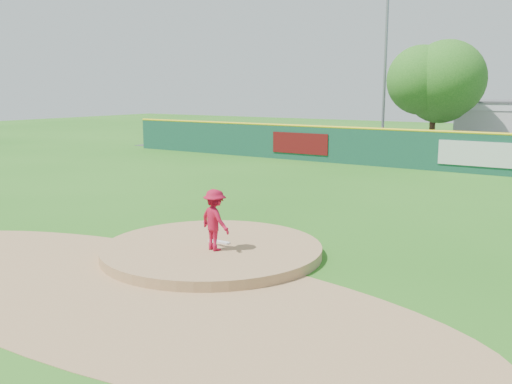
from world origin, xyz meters
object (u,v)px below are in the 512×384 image
Objects in this scene: pitcher at (215,220)px; van at (456,147)px; playground_slide at (262,136)px; light_pole_left at (385,60)px; deciduous_tree at (435,81)px.

pitcher reaches higher than van.
van is 1.50× the size of playground_slide.
pitcher is 0.14× the size of light_pole_left.
playground_slide is 12.01m from deciduous_tree.
pitcher is 0.20× the size of deciduous_tree.
deciduous_tree is 4.72m from light_pole_left.
van is 8.29m from light_pole_left.
deciduous_tree is (-2.33, 25.29, 3.56)m from pitcher.
pitcher is 25.64m from deciduous_tree.
light_pole_left is at bearing 31.47° from playground_slide.
van is at bearing -71.88° from pitcher.
light_pole_left is at bearing 49.19° from van.
pitcher reaches higher than playground_slide.
pitcher is 28.46m from light_pole_left.
deciduous_tree reaches higher than van.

